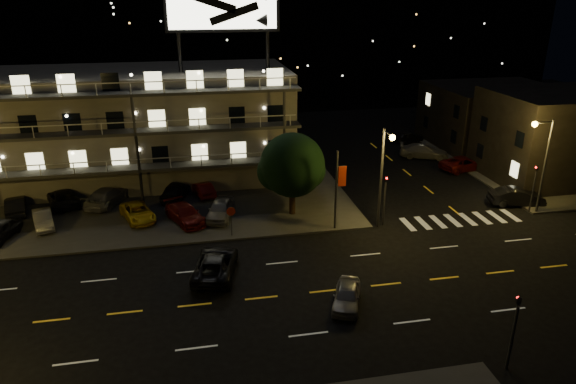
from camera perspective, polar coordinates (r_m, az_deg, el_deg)
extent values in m
plane|color=black|center=(32.13, 0.63, -11.32)|extent=(140.00, 140.00, 0.00)
cube|color=#383735|center=(50.30, -20.02, -0.03)|extent=(44.00, 24.00, 0.15)
cube|color=#383735|center=(60.97, 25.24, 2.87)|extent=(16.00, 24.00, 0.15)
cube|color=gray|center=(52.14, -15.76, 6.91)|extent=(28.00, 12.00, 10.00)
cube|color=gray|center=(51.15, -16.36, 12.60)|extent=(28.00, 12.00, 0.50)
cube|color=#383735|center=(46.04, -16.08, 2.58)|extent=(28.00, 1.80, 0.25)
cube|color=#383735|center=(45.15, -16.49, 6.42)|extent=(28.00, 1.80, 0.25)
cube|color=#383735|center=(44.48, -16.93, 10.40)|extent=(28.00, 1.80, 0.25)
cylinder|color=black|center=(48.72, -11.95, 14.96)|extent=(0.36, 0.36, 3.50)
cylinder|color=black|center=(49.29, -2.29, 15.46)|extent=(0.36, 0.36, 3.50)
cube|color=black|center=(48.59, -7.31, 19.66)|extent=(10.20, 0.50, 4.20)
cube|color=beige|center=(48.29, -7.28, 19.65)|extent=(9.60, 0.06, 3.60)
cube|color=black|center=(56.87, 28.18, 5.55)|extent=(14.00, 10.00, 8.50)
cube|color=black|center=(66.47, 21.79, 7.88)|extent=(14.00, 12.00, 7.00)
cube|color=black|center=(96.75, -8.14, 18.07)|extent=(120.00, 20.00, 24.00)
cylinder|color=#2D2D30|center=(39.78, 10.29, 1.43)|extent=(0.20, 0.20, 8.00)
cylinder|color=#2D2D30|center=(37.95, 11.09, 6.42)|extent=(0.12, 1.80, 0.12)
sphere|color=gold|center=(37.26, 11.53, 5.95)|extent=(0.44, 0.44, 0.44)
cylinder|color=#2D2D30|center=(46.59, 26.60, 2.43)|extent=(0.20, 0.20, 8.00)
cylinder|color=#2D2D30|center=(45.16, 26.58, 6.94)|extent=(1.80, 0.12, 0.12)
sphere|color=gold|center=(44.70, 25.74, 6.81)|extent=(0.44, 0.44, 0.44)
cylinder|color=#2D2D30|center=(40.92, 10.64, -1.33)|extent=(0.14, 0.14, 3.60)
imported|color=black|center=(40.10, 10.86, 1.71)|extent=(0.20, 0.16, 1.00)
sphere|color=#FF0C0C|center=(40.03, 10.91, 1.51)|extent=(0.14, 0.14, 0.14)
cylinder|color=#2D2D30|center=(27.85, 23.64, -14.68)|extent=(0.14, 0.14, 3.60)
imported|color=black|center=(26.63, 24.38, -10.64)|extent=(0.20, 0.16, 1.00)
sphere|color=#FF0C0C|center=(26.76, 24.20, -10.69)|extent=(0.14, 0.14, 0.14)
cylinder|color=#2D2D30|center=(47.12, 25.54, -0.05)|extent=(0.14, 0.14, 3.60)
imported|color=black|center=(46.41, 25.99, 2.60)|extent=(0.16, 0.20, 1.00)
sphere|color=#FF0C0C|center=(46.37, 25.85, 2.47)|extent=(0.14, 0.14, 0.14)
cylinder|color=#2D2D30|center=(39.06, 5.36, 0.06)|extent=(0.16, 0.16, 6.40)
cube|color=#9F200B|center=(38.77, 6.06, 1.76)|extent=(0.60, 0.04, 1.60)
cylinder|color=#2D2D30|center=(38.73, -6.30, -3.55)|extent=(0.08, 0.08, 2.20)
cylinder|color=#9F200B|center=(38.26, -6.36, -2.16)|extent=(0.91, 0.04, 0.91)
cylinder|color=black|center=(42.19, 0.48, -0.88)|extent=(0.50, 0.50, 2.41)
sphere|color=black|center=(41.14, 0.49, 3.01)|extent=(5.23, 5.23, 5.23)
sphere|color=black|center=(41.50, -1.26, 2.29)|extent=(3.22, 3.22, 3.22)
sphere|color=black|center=(41.12, 2.11, 2.40)|extent=(3.02, 3.02, 3.02)
imported|color=black|center=(43.70, -29.38, -3.75)|extent=(2.57, 4.27, 1.36)
imported|color=gray|center=(44.36, -25.58, -2.76)|extent=(2.43, 4.04, 1.26)
imported|color=gold|center=(43.05, -16.35, -2.19)|extent=(3.43, 4.83, 1.22)
imported|color=#61100D|center=(41.70, -11.37, -2.38)|extent=(3.69, 5.08, 1.37)
imported|color=gray|center=(41.96, -7.50, -1.87)|extent=(2.91, 4.74, 1.51)
imported|color=black|center=(47.96, -28.02, -1.36)|extent=(2.50, 4.44, 1.38)
imported|color=black|center=(48.16, -23.76, -0.54)|extent=(3.84, 5.51, 1.40)
imported|color=gray|center=(46.87, -19.42, -0.41)|extent=(3.97, 5.62, 1.51)
imported|color=black|center=(46.61, -12.29, 0.24)|extent=(3.16, 4.79, 1.52)
imported|color=#61100D|center=(46.74, -9.48, 0.34)|extent=(2.39, 4.05, 1.26)
imported|color=black|center=(48.62, 24.06, -0.49)|extent=(4.88, 2.53, 1.53)
imported|color=#61100D|center=(56.27, 18.97, 3.03)|extent=(5.60, 3.54, 1.44)
imported|color=gray|center=(59.17, 14.87, 4.41)|extent=(5.69, 4.03, 1.53)
imported|color=black|center=(65.01, 13.19, 6.00)|extent=(4.24, 2.51, 1.35)
imported|color=gray|center=(31.06, 6.57, -11.34)|extent=(2.84, 4.06, 1.28)
imported|color=black|center=(34.18, -8.07, -7.90)|extent=(3.63, 5.84, 1.51)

